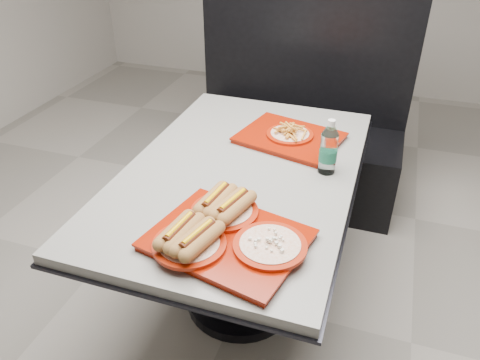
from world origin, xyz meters
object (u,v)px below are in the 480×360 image
(diner_table, at_px, (241,202))
(tray_near, at_px, (223,231))
(booth_bench, at_px, (296,132))
(tray_far, at_px, (290,135))
(water_bottle, at_px, (328,150))

(diner_table, relative_size, tray_near, 2.62)
(diner_table, xyz_separation_m, tray_near, (0.09, -0.45, 0.20))
(booth_bench, bearing_deg, tray_far, -80.73)
(diner_table, xyz_separation_m, booth_bench, (0.00, 1.09, -0.18))
(water_bottle, bearing_deg, diner_table, -164.92)
(diner_table, relative_size, booth_bench, 1.05)
(tray_near, bearing_deg, tray_far, 86.95)
(booth_bench, distance_m, water_bottle, 1.15)
(tray_near, bearing_deg, water_bottle, 65.68)
(booth_bench, bearing_deg, diner_table, -90.00)
(booth_bench, relative_size, tray_near, 2.49)
(diner_table, xyz_separation_m, tray_far, (0.13, 0.30, 0.19))
(diner_table, bearing_deg, booth_bench, 90.00)
(tray_far, bearing_deg, diner_table, -112.93)
(diner_table, distance_m, booth_bench, 1.11)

